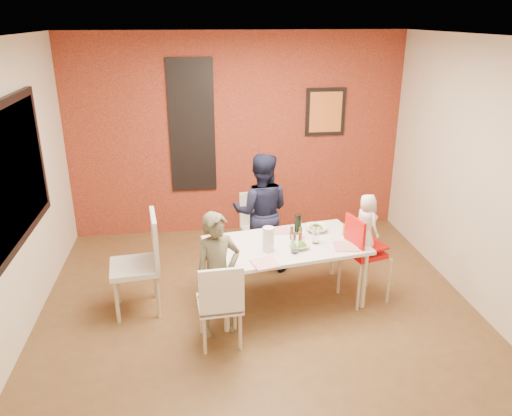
{
  "coord_description": "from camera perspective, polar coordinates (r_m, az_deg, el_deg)",
  "views": [
    {
      "loc": [
        -0.62,
        -4.36,
        2.87
      ],
      "look_at": [
        0.0,
        0.3,
        1.05
      ],
      "focal_mm": 35.0,
      "sensor_mm": 36.0,
      "label": 1
    }
  ],
  "objects": [
    {
      "name": "ground",
      "position": [
        5.25,
        0.44,
        -11.94
      ],
      "size": [
        4.5,
        4.5,
        0.0
      ],
      "primitive_type": "plane",
      "color": "brown",
      "rests_on": "ground"
    },
    {
      "name": "ceiling",
      "position": [
        4.4,
        0.54,
        18.97
      ],
      "size": [
        4.5,
        4.5,
        0.02
      ],
      "primitive_type": "cube",
      "color": "silver",
      "rests_on": "wall_back"
    },
    {
      "name": "wall_back",
      "position": [
        6.81,
        -2.18,
        8.26
      ],
      "size": [
        4.5,
        0.02,
        2.7
      ],
      "primitive_type": "cube",
      "color": "beige",
      "rests_on": "ground"
    },
    {
      "name": "wall_front",
      "position": [
        2.67,
        7.41,
        -13.72
      ],
      "size": [
        4.5,
        0.02,
        2.7
      ],
      "primitive_type": "cube",
      "color": "beige",
      "rests_on": "ground"
    },
    {
      "name": "wall_left",
      "position": [
        4.89,
        -26.6,
        0.77
      ],
      "size": [
        0.02,
        4.5,
        2.7
      ],
      "primitive_type": "cube",
      "color": "beige",
      "rests_on": "ground"
    },
    {
      "name": "wall_right",
      "position": [
        5.43,
        24.74,
        2.94
      ],
      "size": [
        0.02,
        4.5,
        2.7
      ],
      "primitive_type": "cube",
      "color": "beige",
      "rests_on": "ground"
    },
    {
      "name": "brick_accent_wall",
      "position": [
        6.79,
        -2.16,
        8.22
      ],
      "size": [
        4.5,
        0.02,
        2.7
      ],
      "primitive_type": "cube",
      "color": "maroon",
      "rests_on": "ground"
    },
    {
      "name": "picture_window_frame",
      "position": [
        5.01,
        -25.96,
        3.72
      ],
      "size": [
        0.05,
        1.7,
        1.3
      ],
      "primitive_type": "cube",
      "color": "black",
      "rests_on": "wall_left"
    },
    {
      "name": "picture_window_pane",
      "position": [
        5.0,
        -25.8,
        3.74
      ],
      "size": [
        0.02,
        1.55,
        1.15
      ],
      "primitive_type": "cube",
      "color": "black",
      "rests_on": "wall_left"
    },
    {
      "name": "glassblock_strip",
      "position": [
        6.71,
        -7.34,
        9.23
      ],
      "size": [
        0.55,
        0.03,
        1.7
      ],
      "primitive_type": "cube",
      "color": "silver",
      "rests_on": "wall_back"
    },
    {
      "name": "glassblock_surround",
      "position": [
        6.71,
        -7.34,
        9.22
      ],
      "size": [
        0.6,
        0.03,
        1.76
      ],
      "primitive_type": "cube",
      "color": "black",
      "rests_on": "wall_back"
    },
    {
      "name": "art_print_frame",
      "position": [
        6.92,
        7.94,
        10.83
      ],
      "size": [
        0.54,
        0.03,
        0.64
      ],
      "primitive_type": "cube",
      "color": "black",
      "rests_on": "wall_back"
    },
    {
      "name": "art_print_canvas",
      "position": [
        6.91,
        7.97,
        10.8
      ],
      "size": [
        0.44,
        0.01,
        0.54
      ],
      "primitive_type": "cube",
      "color": "orange",
      "rests_on": "wall_back"
    },
    {
      "name": "dining_table",
      "position": [
        5.19,
        3.4,
        -4.66
      ],
      "size": [
        1.73,
        1.14,
        0.67
      ],
      "rotation": [
        0.0,
        0.0,
        0.17
      ],
      "color": "white",
      "rests_on": "ground"
    },
    {
      "name": "chair_near",
      "position": [
        4.55,
        -4.08,
        -10.59
      ],
      "size": [
        0.42,
        0.42,
        0.85
      ],
      "rotation": [
        0.0,
        0.0,
        3.2
      ],
      "color": "white",
      "rests_on": "ground"
    },
    {
      "name": "chair_far",
      "position": [
        6.16,
        0.17,
        -1.71
      ],
      "size": [
        0.45,
        0.45,
        0.85
      ],
      "rotation": [
        0.0,
        0.0,
        0.17
      ],
      "color": "white",
      "rests_on": "ground"
    },
    {
      "name": "chair_left",
      "position": [
        5.17,
        -12.74,
        -5.6
      ],
      "size": [
        0.54,
        0.54,
        1.05
      ],
      "rotation": [
        0.0,
        0.0,
        4.83
      ],
      "color": "silver",
      "rests_on": "ground"
    },
    {
      "name": "high_chair",
      "position": [
        5.33,
        12.07,
        -4.77
      ],
      "size": [
        0.49,
        0.49,
        0.96
      ],
      "rotation": [
        0.0,
        0.0,
        1.84
      ],
      "color": "red",
      "rests_on": "ground"
    },
    {
      "name": "child_near",
      "position": [
        4.69,
        -4.37,
        -7.65
      ],
      "size": [
        0.52,
        0.43,
        1.23
      ],
      "primitive_type": "imported",
      "rotation": [
        0.0,
        0.0,
        0.35
      ],
      "color": "brown",
      "rests_on": "ground"
    },
    {
      "name": "child_far",
      "position": [
        5.86,
        0.6,
        -0.46
      ],
      "size": [
        0.78,
        0.66,
        1.42
      ],
      "primitive_type": "imported",
      "rotation": [
        0.0,
        0.0,
        2.95
      ],
      "color": "black",
      "rests_on": "ground"
    },
    {
      "name": "toddler",
      "position": [
        5.23,
        12.51,
        -1.73
      ],
      "size": [
        0.29,
        0.35,
        0.62
      ],
      "primitive_type": "imported",
      "rotation": [
        0.0,
        0.0,
        1.93
      ],
      "color": "white",
      "rests_on": "high_chair"
    },
    {
      "name": "plate_near_left",
      "position": [
        4.75,
        1.05,
        -6.35
      ],
      "size": [
        0.28,
        0.28,
        0.01
      ],
      "primitive_type": "cube",
      "rotation": [
        0.0,
        0.0,
        0.24
      ],
      "color": "white",
      "rests_on": "dining_table"
    },
    {
      "name": "plate_far_mid",
      "position": [
        5.45,
        2.8,
        -2.59
      ],
      "size": [
        0.22,
        0.22,
        0.01
      ],
      "primitive_type": "cube",
      "rotation": [
        0.0,
        0.0,
        -0.1
      ],
      "color": "silver",
      "rests_on": "dining_table"
    },
    {
      "name": "plate_near_right",
      "position": [
        5.16,
        10.24,
        -4.34
      ],
      "size": [
        0.27,
        0.27,
        0.01
      ],
      "primitive_type": "cube",
      "rotation": [
        0.0,
        0.0,
        -0.15
      ],
      "color": "silver",
      "rests_on": "dining_table"
    },
    {
      "name": "plate_far_left",
      "position": [
        5.22,
        -4.45,
        -3.76
      ],
      "size": [
        0.29,
        0.29,
        0.01
      ],
      "primitive_type": "cube",
      "rotation": [
        0.0,
        0.0,
        -0.22
      ],
      "color": "white",
      "rests_on": "dining_table"
    },
    {
      "name": "salad_bowl_a",
      "position": [
        5.07,
        4.95,
        -4.33
      ],
      "size": [
        0.22,
        0.22,
        0.05
      ],
      "primitive_type": "imported",
      "rotation": [
        0.0,
        0.0,
        0.13
      ],
      "color": "silver",
      "rests_on": "dining_table"
    },
    {
      "name": "salad_bowl_b",
      "position": [
        5.48,
        6.87,
        -2.33
      ],
      "size": [
        0.26,
        0.26,
        0.06
      ],
      "primitive_type": "imported",
      "rotation": [
        0.0,
        0.0,
        -0.11
      ],
      "color": "white",
      "rests_on": "dining_table"
    },
    {
      "name": "wine_bottle",
      "position": [
        5.24,
        4.8,
        -2.14
      ],
      "size": [
        0.07,
        0.07,
        0.27
      ],
      "primitive_type": "cylinder",
      "color": "black",
      "rests_on": "dining_table"
    },
    {
      "name": "wine_glass_a",
      "position": [
        4.93,
        4.45,
        -4.05
      ],
      "size": [
        0.07,
        0.07,
        0.21
      ],
      "primitive_type": "cylinder",
      "color": "white",
      "rests_on": "dining_table"
    },
    {
      "name": "wine_glass_b",
      "position": [
        5.16,
        6.85,
        -3.02
      ],
      "size": [
        0.07,
        0.07,
        0.2
      ],
      "primitive_type": "cylinder",
      "color": "silver",
      "rests_on": "dining_table"
    },
    {
      "name": "paper_towel_roll",
      "position": [
        4.96,
        1.42,
        -3.59
      ],
      "size": [
        0.11,
        0.11,
        0.25
      ],
      "primitive_type": "cylinder",
      "color": "silver",
      "rests_on": "dining_table"
    },
    {
      "name": "condiment_red",
      "position": [
        5.14,
        5.0,
        -3.45
      ],
      "size": [
        0.03,
        0.03,
        0.13
      ],
      "primitive_type": "cylinder",
      "color": "red",
      "rests_on": "dining_table"
    },
    {
      "name": "condiment_green",
      "position": [
        5.23,
        5.11,
        -2.91
      ],
      "size": [
        0.04,
        0.04,
        0.15
      ],
      "primitive_type": "cylinder",
      "color": "#286822",
      "rests_on": "dining_table"
    },
    {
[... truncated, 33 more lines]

